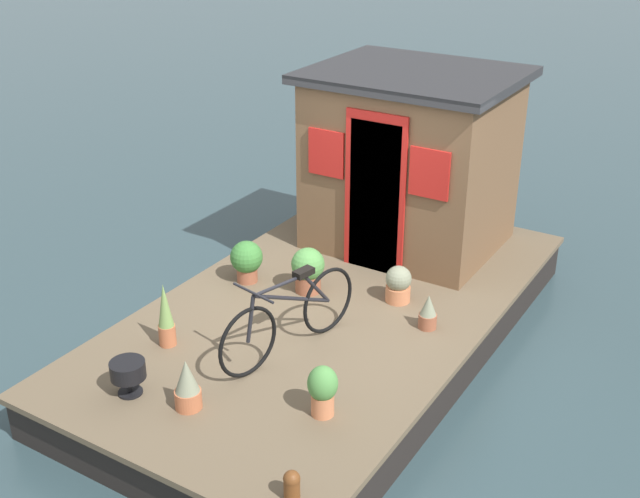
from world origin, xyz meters
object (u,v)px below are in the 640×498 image
Objects in this scene: bicycle at (290,317)px; potted_plant_lavender at (398,284)px; potted_plant_succulent at (428,312)px; houseboat_cabin at (411,159)px; potted_plant_fern at (247,260)px; potted_plant_mint at (308,269)px; charcoal_grill at (128,371)px; potted_plant_thyme at (187,386)px; potted_plant_geranium at (323,389)px; potted_plant_ivy at (166,316)px; mooring_bollard at (292,484)px.

bicycle reaches higher than potted_plant_lavender.
houseboat_cabin is at bearing 31.96° from potted_plant_succulent.
bicycle is 1.50m from potted_plant_fern.
charcoal_grill is (-2.34, 0.31, -0.04)m from potted_plant_mint.
potted_plant_mint is at bearing -77.32° from potted_plant_fern.
potted_plant_mint is at bearing 89.28° from potted_plant_succulent.
potted_plant_thyme is 0.57m from charcoal_grill.
potted_plant_thyme is at bearing 168.03° from bicycle.
potted_plant_fern reaches higher than potted_plant_thyme.
houseboat_cabin is 4.56× the size of potted_plant_mint.
potted_plant_geranium reaches higher than potted_plant_lavender.
bicycle is 1.00m from potted_plant_geranium.
potted_plant_fern is at bearing 51.94° from bicycle.
potted_plant_mint is 1.26× the size of potted_plant_lavender.
potted_plant_fern is at bearing 150.87° from houseboat_cabin.
potted_plant_lavender is at bearing -14.46° from potted_plant_thyme.
potted_plant_fern is 1.19× the size of potted_plant_lavender.
potted_plant_mint is 2.37m from charcoal_grill.
bicycle reaches higher than potted_plant_ivy.
bicycle is 1.19m from potted_plant_mint.
potted_plant_fern is at bearing 50.81° from potted_plant_geranium.
bicycle is 3.57× the size of potted_plant_fern.
potted_plant_succulent is 1.14× the size of charcoal_grill.
potted_plant_geranium is at bearing -129.19° from potted_plant_fern.
potted_plant_thyme is (-3.91, 0.09, -0.82)m from houseboat_cabin.
houseboat_cabin reaches higher than potted_plant_lavender.
potted_plant_lavender is 0.86× the size of potted_plant_geranium.
houseboat_cabin is 4.84× the size of potted_plant_fern.
potted_plant_thyme is 1.46× the size of charcoal_grill.
houseboat_cabin is 3.46m from potted_plant_ivy.
potted_plant_fern is 2.49m from potted_plant_geranium.
potted_plant_ivy is at bearing 160.61° from potted_plant_mint.
potted_plant_fern is at bearing 93.76° from potted_plant_succulent.
potted_plant_geranium is at bearing -94.49° from potted_plant_ivy.
potted_plant_geranium is (-2.04, -0.34, 0.05)m from potted_plant_lavender.
potted_plant_ivy is 1.41× the size of potted_plant_geranium.
charcoal_grill is (-0.76, -0.25, -0.08)m from potted_plant_ivy.
potted_plant_fern reaches higher than mooring_bollard.
potted_plant_ivy reaches higher than potted_plant_mint.
bicycle reaches higher than potted_plant_mint.
mooring_bollard is at bearing -99.87° from charcoal_grill.
potted_plant_mint reaches higher than potted_plant_geranium.
mooring_bollard is (-4.35, -1.23, -0.91)m from houseboat_cabin.
potted_plant_ivy is at bearing 18.08° from charcoal_grill.
potted_plant_thyme is (-0.65, -0.80, -0.09)m from potted_plant_ivy.
houseboat_cabin reaches higher than bicycle.
potted_plant_fern is 1.02× the size of potted_plant_geranium.
bicycle is at bearing 139.61° from potted_plant_succulent.
bicycle is at bearing -32.23° from charcoal_grill.
potted_plant_geranium is at bearing -62.89° from potted_plant_thyme.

